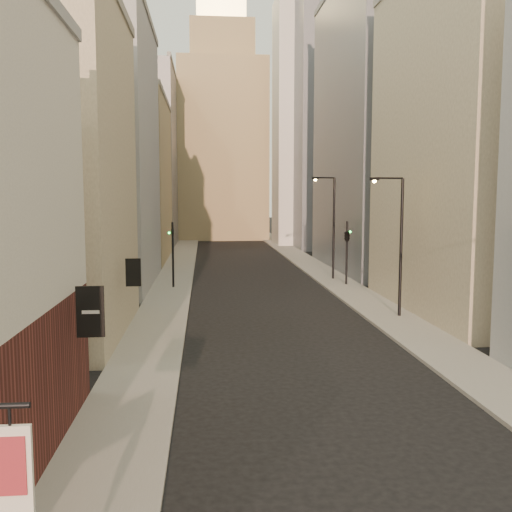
{
  "coord_description": "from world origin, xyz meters",
  "views": [
    {
      "loc": [
        -3.98,
        -2.56,
        6.94
      ],
      "look_at": [
        -1.6,
        23.86,
        4.13
      ],
      "focal_mm": 40.0,
      "sensor_mm": 36.0,
      "label": 1
    }
  ],
  "objects_px": {
    "white_tower": "(304,112)",
    "traffic_light_left": "(173,241)",
    "streetlamp_far": "(332,222)",
    "streetlamp_mid": "(398,239)",
    "clock_tower": "(222,130)",
    "traffic_light_right": "(347,235)"
  },
  "relations": [
    {
      "from": "clock_tower",
      "to": "streetlamp_mid",
      "type": "height_order",
      "value": "clock_tower"
    },
    {
      "from": "traffic_light_left",
      "to": "streetlamp_mid",
      "type": "bearing_deg",
      "value": 158.11
    },
    {
      "from": "white_tower",
      "to": "traffic_light_left",
      "type": "bearing_deg",
      "value": -113.23
    },
    {
      "from": "streetlamp_mid",
      "to": "streetlamp_far",
      "type": "xyz_separation_m",
      "value": [
        -0.47,
        14.7,
        0.27
      ]
    },
    {
      "from": "white_tower",
      "to": "traffic_light_left",
      "type": "xyz_separation_m",
      "value": [
        -16.36,
        -38.12,
        -15.03
      ]
    },
    {
      "from": "clock_tower",
      "to": "streetlamp_mid",
      "type": "xyz_separation_m",
      "value": [
        7.81,
        -63.58,
        -13.09
      ]
    },
    {
      "from": "white_tower",
      "to": "clock_tower",
      "type": "bearing_deg",
      "value": 128.16
    },
    {
      "from": "white_tower",
      "to": "streetlamp_mid",
      "type": "distance_m",
      "value": 51.64
    },
    {
      "from": "clock_tower",
      "to": "traffic_light_right",
      "type": "bearing_deg",
      "value": -81.37
    },
    {
      "from": "streetlamp_far",
      "to": "white_tower",
      "type": "bearing_deg",
      "value": 61.19
    },
    {
      "from": "clock_tower",
      "to": "traffic_light_right",
      "type": "height_order",
      "value": "clock_tower"
    },
    {
      "from": "white_tower",
      "to": "streetlamp_mid",
      "type": "xyz_separation_m",
      "value": [
        -3.19,
        -49.58,
        -14.06
      ]
    },
    {
      "from": "white_tower",
      "to": "streetlamp_far",
      "type": "bearing_deg",
      "value": -96.0
    },
    {
      "from": "traffic_light_left",
      "to": "traffic_light_right",
      "type": "relative_size",
      "value": 1.0
    },
    {
      "from": "streetlamp_mid",
      "to": "traffic_light_left",
      "type": "distance_m",
      "value": 17.49
    },
    {
      "from": "white_tower",
      "to": "traffic_light_left",
      "type": "height_order",
      "value": "white_tower"
    },
    {
      "from": "streetlamp_far",
      "to": "traffic_light_right",
      "type": "xyz_separation_m",
      "value": [
        0.54,
        -2.98,
        -0.9
      ]
    },
    {
      "from": "clock_tower",
      "to": "streetlamp_far",
      "type": "xyz_separation_m",
      "value": [
        7.33,
        -48.88,
        -12.82
      ]
    },
    {
      "from": "streetlamp_far",
      "to": "traffic_light_left",
      "type": "bearing_deg",
      "value": 171.47
    },
    {
      "from": "white_tower",
      "to": "streetlamp_mid",
      "type": "height_order",
      "value": "white_tower"
    },
    {
      "from": "streetlamp_mid",
      "to": "traffic_light_left",
      "type": "xyz_separation_m",
      "value": [
        -13.16,
        11.47,
        -0.96
      ]
    },
    {
      "from": "white_tower",
      "to": "streetlamp_far",
      "type": "xyz_separation_m",
      "value": [
        -3.67,
        -34.88,
        -13.79
      ]
    }
  ]
}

